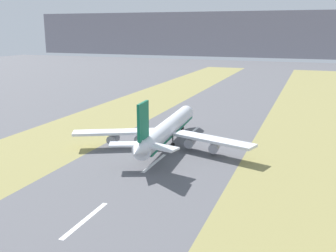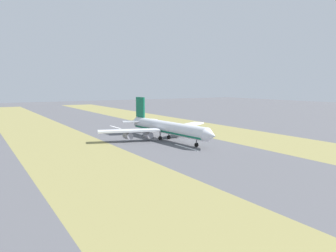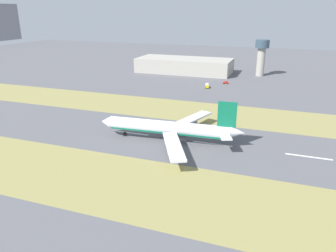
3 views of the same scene
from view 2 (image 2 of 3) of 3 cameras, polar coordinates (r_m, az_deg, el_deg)
ground_plane at (r=162.79m, az=-1.86°, el=-2.31°), size 800.00×800.00×0.00m
grass_median_west at (r=188.80m, az=10.11°, el=-1.10°), size 40.00×600.00×0.01m
grass_median_east at (r=146.32m, az=-17.41°, el=-3.72°), size 40.00×600.00×0.01m
centreline_dash_near at (r=211.53m, az=-9.18°, el=-0.19°), size 1.20×18.00×0.01m
centreline_dash_mid at (r=175.49m, az=-4.22°, el=-1.63°), size 1.20×18.00×0.01m
centreline_dash_far at (r=141.60m, az=3.22°, el=-3.75°), size 1.20×18.00×0.01m
airplane_main_jet at (r=160.30m, az=-0.40°, el=-0.28°), size 63.96×67.22×20.20m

